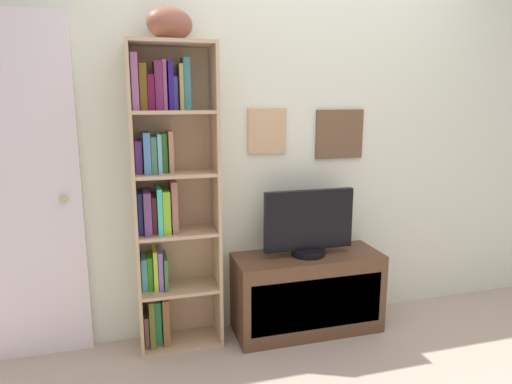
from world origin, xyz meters
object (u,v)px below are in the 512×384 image
at_px(bookshelf, 167,196).
at_px(door, 4,195).
at_px(football, 170,24).
at_px(television, 309,224).
at_px(tv_stand, 307,293).

xyz_separation_m(bookshelf, door, (-0.88, 0.08, 0.04)).
xyz_separation_m(football, door, (-0.93, 0.11, -0.92)).
bearing_deg(bookshelf, door, 174.97).
relative_size(bookshelf, football, 6.76).
bearing_deg(television, football, 176.11).
distance_m(football, television, 1.44).
bearing_deg(tv_stand, door, 174.69).
bearing_deg(bookshelf, football, -28.43).
bearing_deg(tv_stand, bookshelf, 174.41).
xyz_separation_m(tv_stand, door, (-1.75, 0.16, 0.72)).
height_order(bookshelf, tv_stand, bookshelf).
relative_size(bookshelf, tv_stand, 1.90).
height_order(tv_stand, television, television).
height_order(bookshelf, door, door).
relative_size(football, tv_stand, 0.28).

